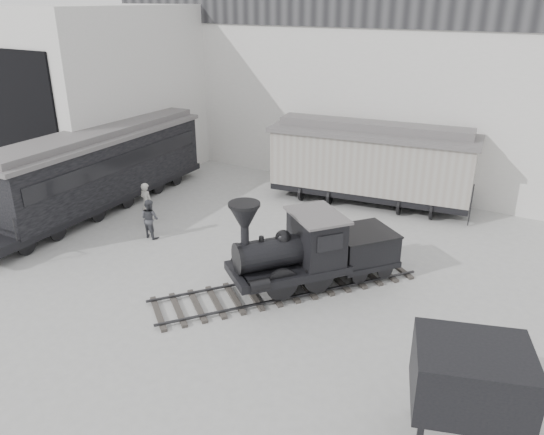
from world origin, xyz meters
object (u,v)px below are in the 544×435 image
Objects in this scene: visitor_b at (150,219)px; locomotive at (307,254)px; boxcar at (371,161)px; passenger_coach at (100,168)px; coal_hopper at (470,384)px; visitor_a at (147,203)px.

locomotive is at bearing -176.54° from visitor_b.
boxcar reaches higher than locomotive.
passenger_coach reaches higher than visitor_b.
locomotive reaches higher than visitor_b.
passenger_coach is 7.90× the size of visitor_b.
passenger_coach is (-11.79, 1.72, 0.71)m from locomotive.
coal_hopper is (6.27, -4.62, 0.48)m from locomotive.
visitor_a is (-7.55, -7.48, -1.15)m from boxcar.
visitor_a is at bearing 139.54° from coal_hopper.
coal_hopper is at bearing -22.11° from passenger_coach.
boxcar is 12.83m from passenger_coach.
visitor_b is (-7.49, 0.28, -0.39)m from locomotive.
passenger_coach is (-10.66, -7.13, -0.14)m from boxcar.
visitor_b is 0.58× the size of coal_hopper.
boxcar is 5.36× the size of visitor_a.
coal_hopper is at bearing 1.48° from locomotive.
coal_hopper is (7.40, -13.48, -0.38)m from boxcar.
locomotive is 0.87× the size of boxcar.
boxcar is 3.46× the size of coal_hopper.
visitor_a reaches higher than visitor_b.
locomotive is 11.93m from passenger_coach.
passenger_coach is 7.09× the size of visitor_a.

